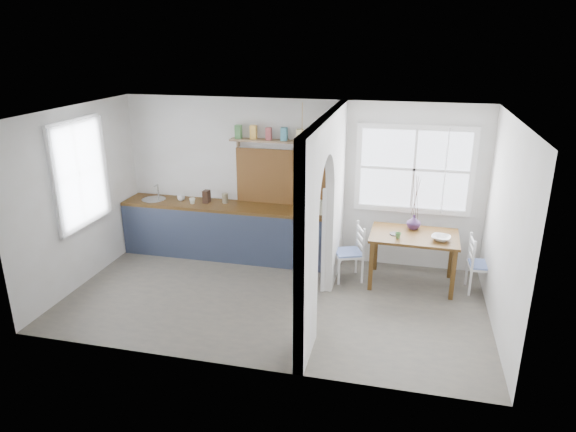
% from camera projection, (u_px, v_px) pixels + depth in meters
% --- Properties ---
extents(floor, '(5.80, 3.20, 0.01)m').
position_uv_depth(floor, '(274.00, 299.00, 7.23)').
color(floor, '#706859').
rests_on(floor, ground).
extents(ceiling, '(5.80, 3.20, 0.01)m').
position_uv_depth(ceiling, '(272.00, 113.00, 6.37)').
color(ceiling, white).
rests_on(ceiling, walls).
extents(walls, '(5.81, 3.21, 2.60)m').
position_uv_depth(walls, '(273.00, 212.00, 6.80)').
color(walls, white).
rests_on(walls, floor).
extents(partition, '(0.12, 3.20, 2.60)m').
position_uv_depth(partition, '(326.00, 204.00, 6.65)').
color(partition, white).
rests_on(partition, floor).
extents(kitchen_window, '(0.10, 1.16, 1.50)m').
position_uv_depth(kitchen_window, '(78.00, 174.00, 7.31)').
color(kitchen_window, white).
rests_on(kitchen_window, walls).
extents(nook_window, '(1.76, 0.10, 1.30)m').
position_uv_depth(nook_window, '(414.00, 170.00, 7.74)').
color(nook_window, white).
rests_on(nook_window, walls).
extents(counter, '(3.50, 0.60, 0.90)m').
position_uv_depth(counter, '(228.00, 230.00, 8.54)').
color(counter, brown).
rests_on(counter, floor).
extents(sink, '(0.40, 0.40, 0.02)m').
position_uv_depth(sink, '(154.00, 200.00, 8.66)').
color(sink, '#B9B9B9').
rests_on(sink, counter).
extents(backsplash, '(1.65, 0.03, 0.90)m').
position_uv_depth(backsplash, '(285.00, 177.00, 8.27)').
color(backsplash, brown).
rests_on(backsplash, walls).
extents(shelf, '(1.75, 0.20, 0.21)m').
position_uv_depth(shelf, '(284.00, 138.00, 7.98)').
color(shelf, '#826B4D').
rests_on(shelf, walls).
extents(pendant_lamp, '(0.26, 0.26, 0.16)m').
position_uv_depth(pendant_lamp, '(302.00, 152.00, 7.63)').
color(pendant_lamp, '#F0E2C1').
rests_on(pendant_lamp, ceiling).
extents(utensil_rail, '(0.02, 0.50, 0.02)m').
position_uv_depth(utensil_rail, '(329.00, 186.00, 7.44)').
color(utensil_rail, '#B9B9B9').
rests_on(utensil_rail, partition).
extents(dining_table, '(1.28, 0.87, 0.78)m').
position_uv_depth(dining_table, '(412.00, 259.00, 7.57)').
color(dining_table, brown).
rests_on(dining_table, floor).
extents(chair_left, '(0.51, 0.51, 0.87)m').
position_uv_depth(chair_left, '(348.00, 252.00, 7.71)').
color(chair_left, white).
rests_on(chair_left, floor).
extents(chair_right, '(0.40, 0.40, 0.84)m').
position_uv_depth(chair_right, '(483.00, 265.00, 7.32)').
color(chair_right, white).
rests_on(chair_right, floor).
extents(kettle, '(0.22, 0.19, 0.22)m').
position_uv_depth(kettle, '(320.00, 207.00, 7.91)').
color(kettle, beige).
rests_on(kettle, counter).
extents(mug_a, '(0.11, 0.11, 0.09)m').
position_uv_depth(mug_a, '(192.00, 201.00, 8.41)').
color(mug_a, white).
rests_on(mug_a, counter).
extents(mug_b, '(0.14, 0.14, 0.10)m').
position_uv_depth(mug_b, '(181.00, 198.00, 8.57)').
color(mug_b, white).
rests_on(mug_b, counter).
extents(knife_block, '(0.10, 0.14, 0.21)m').
position_uv_depth(knife_block, '(207.00, 197.00, 8.45)').
color(knife_block, black).
rests_on(knife_block, counter).
extents(jar, '(0.12, 0.12, 0.16)m').
position_uv_depth(jar, '(225.00, 198.00, 8.45)').
color(jar, '#84785B').
rests_on(jar, counter).
extents(towel_magenta, '(0.02, 0.03, 0.55)m').
position_uv_depth(towel_magenta, '(326.00, 257.00, 7.92)').
color(towel_magenta, '#D41241').
rests_on(towel_magenta, counter).
extents(towel_orange, '(0.02, 0.03, 0.53)m').
position_uv_depth(towel_orange, '(325.00, 260.00, 7.89)').
color(towel_orange, '#C07625').
rests_on(towel_orange, counter).
extents(bowl, '(0.31, 0.31, 0.06)m').
position_uv_depth(bowl, '(441.00, 238.00, 7.22)').
color(bowl, white).
rests_on(bowl, dining_table).
extents(table_cup, '(0.12, 0.12, 0.08)m').
position_uv_depth(table_cup, '(398.00, 235.00, 7.29)').
color(table_cup, '#528648').
rests_on(table_cup, dining_table).
extents(plate, '(0.20, 0.20, 0.01)m').
position_uv_depth(plate, '(395.00, 234.00, 7.44)').
color(plate, '#2D2929').
rests_on(plate, dining_table).
extents(vase, '(0.22, 0.22, 0.22)m').
position_uv_depth(vase, '(414.00, 222.00, 7.62)').
color(vase, '#3F2552').
rests_on(vase, dining_table).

